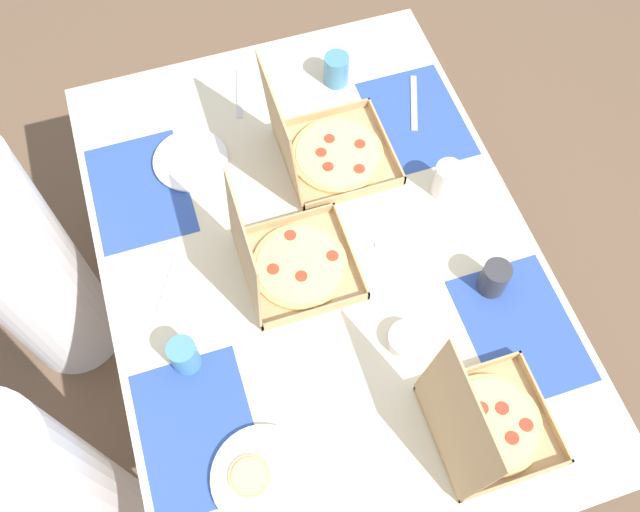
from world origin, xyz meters
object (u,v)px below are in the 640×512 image
at_px(pizza_box_center, 483,424).
at_px(diner_left_seat, 52,502).
at_px(condiment_bowl, 407,340).
at_px(pizza_box_corner_right, 325,150).
at_px(cup_red, 336,70).
at_px(cup_clear_right, 184,355).
at_px(plate_near_right, 261,477).
at_px(cup_spare, 494,278).
at_px(plate_far_right, 191,161).
at_px(pizza_box_corner_left, 288,262).
at_px(diner_right_seat, 21,265).
at_px(cup_clear_left, 447,180).

height_order(pizza_box_center, diner_left_seat, diner_left_seat).
bearing_deg(condiment_bowl, pizza_box_corner_right, 1.81).
bearing_deg(cup_red, cup_clear_right, 139.60).
xyz_separation_m(pizza_box_center, cup_clear_right, (0.37, 0.61, 0.00)).
bearing_deg(plate_near_right, cup_spare, -68.15).
distance_m(pizza_box_corner_right, plate_far_right, 0.38).
relative_size(pizza_box_corner_left, condiment_bowl, 3.42).
bearing_deg(diner_left_seat, plate_near_right, -105.46).
height_order(pizza_box_corner_right, cup_red, pizza_box_corner_right).
relative_size(pizza_box_corner_left, cup_spare, 3.24).
distance_m(pizza_box_corner_left, cup_clear_right, 0.35).
xyz_separation_m(cup_red, cup_clear_right, (-0.74, 0.63, 0.00)).
xyz_separation_m(pizza_box_corner_left, plate_far_right, (0.42, 0.17, -0.04)).
bearing_deg(pizza_box_corner_left, diner_left_seat, 114.55).
height_order(pizza_box_corner_right, condiment_bowl, pizza_box_corner_right).
bearing_deg(pizza_box_corner_right, plate_far_right, 73.10).
bearing_deg(pizza_box_center, cup_spare, -28.44).
bearing_deg(pizza_box_corner_left, cup_spare, -112.85).
bearing_deg(condiment_bowl, pizza_box_center, -161.53).
xyz_separation_m(cup_red, condiment_bowl, (-0.86, 0.11, -0.03)).
bearing_deg(cup_spare, plate_near_right, 111.85).
bearing_deg(diner_right_seat, cup_clear_left, -102.17).
bearing_deg(cup_red, diner_right_seat, 101.23).
xyz_separation_m(diner_left_seat, diner_right_seat, (0.70, 0.00, 0.00)).
bearing_deg(plate_near_right, cup_clear_left, -49.65).
bearing_deg(pizza_box_center, pizza_box_corner_left, 29.76).
xyz_separation_m(plate_far_right, condiment_bowl, (-0.70, -0.38, 0.01)).
bearing_deg(plate_far_right, cup_spare, -133.84).
xyz_separation_m(pizza_box_center, plate_near_right, (0.05, 0.51, -0.04)).
xyz_separation_m(pizza_box_corner_right, plate_far_right, (0.11, 0.37, -0.04)).
xyz_separation_m(cup_spare, diner_left_seat, (-0.13, 1.21, -0.26)).
xyz_separation_m(plate_near_right, cup_spare, (0.28, -0.69, 0.04)).
distance_m(pizza_box_corner_left, condiment_bowl, 0.36).
distance_m(cup_spare, condiment_bowl, 0.27).
xyz_separation_m(pizza_box_corner_left, condiment_bowl, (-0.28, -0.22, -0.03)).
bearing_deg(cup_spare, pizza_box_corner_right, 28.83).
height_order(cup_spare, cup_clear_right, same).
xyz_separation_m(cup_spare, cup_clear_right, (0.04, 0.79, 0.00)).
xyz_separation_m(condiment_bowl, diner_right_seat, (0.65, 0.95, -0.23)).
height_order(plate_near_right, cup_clear_right, cup_clear_right).
relative_size(cup_clear_left, diner_left_seat, 0.09).
bearing_deg(cup_clear_right, cup_red, -40.40).
distance_m(pizza_box_corner_right, condiment_bowl, 0.59).
height_order(plate_far_right, cup_spare, cup_spare).
height_order(plate_near_right, cup_red, cup_red).
xyz_separation_m(pizza_box_corner_right, cup_spare, (-0.51, -0.28, -0.00)).
bearing_deg(plate_near_right, diner_right_seat, 31.70).
relative_size(pizza_box_corner_left, pizza_box_corner_right, 0.96).
bearing_deg(cup_red, diner_left_seat, 130.84).
xyz_separation_m(plate_far_right, cup_clear_left, (-0.31, -0.65, 0.05)).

